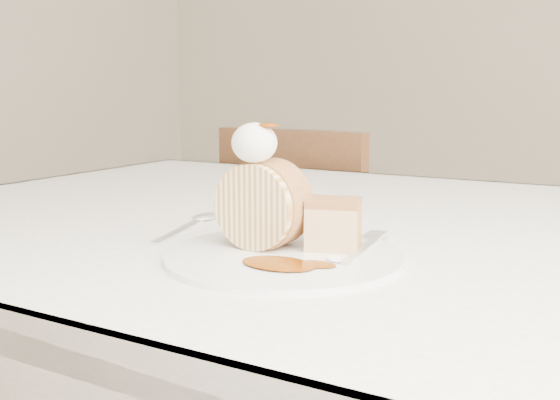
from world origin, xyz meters
The scene contains 10 objects.
table centered at (0.00, 0.20, 0.66)m, with size 1.40×0.90×0.75m.
chair_far centered at (-0.39, 0.81, 0.47)m, with size 0.43×0.43×0.83m.
plate centered at (-0.01, -0.01, 0.75)m, with size 0.24×0.24×0.01m, color white.
roulade_slice centered at (-0.04, 0.00, 0.80)m, with size 0.09×0.09×0.05m, color beige.
cake_chunk centered at (0.02, 0.03, 0.78)m, with size 0.05×0.05×0.04m, color #A86C3F.
whipped_cream centered at (-0.05, -0.01, 0.87)m, with size 0.05×0.05×0.04m, color white.
caramel_drizzle centered at (-0.03, -0.01, 0.89)m, with size 0.02×0.02×0.01m, color #6B2D04.
caramel_pool centered at (0.00, -0.06, 0.76)m, with size 0.07×0.05×0.00m, color #6B2D04, non-canonical shape.
fork centered at (0.05, 0.02, 0.76)m, with size 0.02×0.14×0.00m, color silver.
spoon centered at (-0.18, 0.02, 0.75)m, with size 0.02×0.16×0.00m, color silver.
Camera 1 is at (0.28, -0.55, 0.92)m, focal length 40.00 mm.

